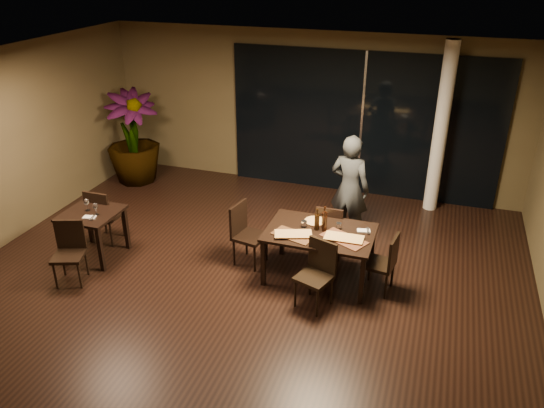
% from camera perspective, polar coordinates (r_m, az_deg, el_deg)
% --- Properties ---
extents(ground, '(8.00, 8.00, 0.00)m').
position_cam_1_polar(ground, '(7.43, -4.15, -9.68)').
color(ground, black).
rests_on(ground, ground).
extents(wall_back, '(8.00, 0.10, 3.00)m').
position_cam_1_polar(wall_back, '(10.29, 4.22, 9.95)').
color(wall_back, brown).
rests_on(wall_back, ground).
extents(ceiling, '(8.00, 8.00, 0.04)m').
position_cam_1_polar(ceiling, '(6.19, -5.06, 13.71)').
color(ceiling, silver).
rests_on(ceiling, wall_back).
extents(window_panel, '(5.00, 0.06, 2.70)m').
position_cam_1_polar(window_panel, '(10.06, 9.64, 8.39)').
color(window_panel, black).
rests_on(window_panel, ground).
extents(column, '(0.24, 0.24, 3.00)m').
position_cam_1_polar(column, '(9.62, 17.69, 7.65)').
color(column, white).
rests_on(column, ground).
extents(main_table, '(1.50, 1.00, 0.75)m').
position_cam_1_polar(main_table, '(7.46, 5.17, -3.45)').
color(main_table, black).
rests_on(main_table, ground).
extents(side_table, '(0.80, 0.80, 0.75)m').
position_cam_1_polar(side_table, '(8.43, -18.80, -1.60)').
color(side_table, black).
rests_on(side_table, ground).
extents(chair_main_far, '(0.41, 0.41, 0.88)m').
position_cam_1_polar(chair_main_far, '(8.04, 6.26, -2.66)').
color(chair_main_far, black).
rests_on(chair_main_far, ground).
extents(chair_main_near, '(0.54, 0.54, 0.91)m').
position_cam_1_polar(chair_main_near, '(7.01, 4.93, -7.10)').
color(chair_main_near, black).
rests_on(chair_main_near, ground).
extents(chair_main_left, '(0.51, 0.51, 0.94)m').
position_cam_1_polar(chair_main_left, '(7.88, -2.90, -2.87)').
color(chair_main_left, black).
rests_on(chair_main_left, ground).
extents(chair_main_right, '(0.46, 0.46, 0.87)m').
position_cam_1_polar(chair_main_right, '(7.39, 12.04, -5.99)').
color(chair_main_right, black).
rests_on(chair_main_right, ground).
extents(chair_side_far, '(0.43, 0.43, 0.92)m').
position_cam_1_polar(chair_side_far, '(8.82, -17.78, -0.98)').
color(chair_side_far, black).
rests_on(chair_side_far, ground).
extents(chair_side_near, '(0.53, 0.53, 0.89)m').
position_cam_1_polar(chair_side_near, '(8.01, -20.94, -4.49)').
color(chair_side_near, black).
rests_on(chair_side_near, ground).
extents(diner, '(0.67, 0.51, 1.76)m').
position_cam_1_polar(diner, '(8.47, 8.35, 1.67)').
color(diner, '#2C2E30').
rests_on(diner, ground).
extents(potted_plant, '(1.42, 1.42, 1.84)m').
position_cam_1_polar(potted_plant, '(10.93, -14.74, 6.94)').
color(potted_plant, '#184617').
rests_on(potted_plant, ground).
extents(pizza_board_left, '(0.64, 0.45, 0.01)m').
position_cam_1_polar(pizza_board_left, '(7.28, 2.29, -3.39)').
color(pizza_board_left, '#422715').
rests_on(pizza_board_left, main_table).
extents(pizza_board_right, '(0.70, 0.56, 0.01)m').
position_cam_1_polar(pizza_board_right, '(7.25, 7.74, -3.76)').
color(pizza_board_right, '#4D2818').
rests_on(pizza_board_right, main_table).
extents(oblong_pizza_left, '(0.54, 0.37, 0.02)m').
position_cam_1_polar(oblong_pizza_left, '(7.27, 2.30, -3.27)').
color(oblong_pizza_left, maroon).
rests_on(oblong_pizza_left, pizza_board_left).
extents(oblong_pizza_right, '(0.51, 0.24, 0.02)m').
position_cam_1_polar(oblong_pizza_right, '(7.24, 7.75, -3.65)').
color(oblong_pizza_right, maroon).
rests_on(oblong_pizza_right, pizza_board_right).
extents(round_pizza, '(0.30, 0.30, 0.01)m').
position_cam_1_polar(round_pizza, '(7.66, 4.64, -1.87)').
color(round_pizza, red).
rests_on(round_pizza, main_table).
extents(bottle_a, '(0.07, 0.07, 0.32)m').
position_cam_1_polar(bottle_a, '(7.39, 4.86, -1.67)').
color(bottle_a, black).
rests_on(bottle_a, main_table).
extents(bottle_b, '(0.07, 0.07, 0.30)m').
position_cam_1_polar(bottle_b, '(7.37, 5.69, -1.86)').
color(bottle_b, black).
rests_on(bottle_b, main_table).
extents(bottle_c, '(0.07, 0.07, 0.34)m').
position_cam_1_polar(bottle_c, '(7.43, 5.66, -1.46)').
color(bottle_c, black).
rests_on(bottle_c, main_table).
extents(tumbler_left, '(0.08, 0.08, 0.09)m').
position_cam_1_polar(tumbler_left, '(7.50, 3.47, -2.15)').
color(tumbler_left, white).
rests_on(tumbler_left, main_table).
extents(tumbler_right, '(0.08, 0.08, 0.09)m').
position_cam_1_polar(tumbler_right, '(7.49, 7.20, -2.37)').
color(tumbler_right, white).
rests_on(tumbler_right, main_table).
extents(napkin_near, '(0.20, 0.15, 0.01)m').
position_cam_1_polar(napkin_near, '(7.22, 9.01, -4.00)').
color(napkin_near, white).
rests_on(napkin_near, main_table).
extents(napkin_far, '(0.20, 0.14, 0.01)m').
position_cam_1_polar(napkin_far, '(7.50, 9.83, -2.84)').
color(napkin_far, silver).
rests_on(napkin_far, main_table).
extents(wine_glass_a, '(0.08, 0.08, 0.18)m').
position_cam_1_polar(wine_glass_a, '(8.40, -19.29, -0.11)').
color(wine_glass_a, white).
rests_on(wine_glass_a, side_table).
extents(wine_glass_b, '(0.08, 0.08, 0.17)m').
position_cam_1_polar(wine_glass_b, '(8.23, -18.45, -0.54)').
color(wine_glass_b, white).
rests_on(wine_glass_b, side_table).
extents(side_napkin, '(0.20, 0.15, 0.01)m').
position_cam_1_polar(side_napkin, '(8.20, -19.05, -1.35)').
color(side_napkin, white).
rests_on(side_napkin, side_table).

